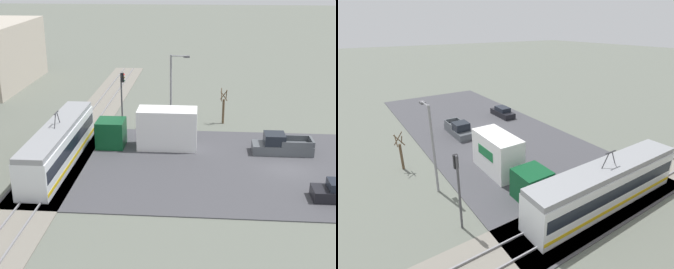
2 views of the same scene
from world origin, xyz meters
TOP-DOWN VIEW (x-y plane):
  - ground_plane at (0.00, 0.00)m, footprint 320.00×320.00m
  - road_surface at (0.00, 0.00)m, footprint 17.07×42.64m
  - rail_bed at (0.00, 18.92)m, footprint 75.44×4.40m
  - light_rail_tram at (-0.39, 18.92)m, footprint 14.31×2.55m
  - box_truck at (3.84, 11.40)m, footprint 2.54×9.10m
  - pickup_truck at (3.29, -0.03)m, footprint 1.94×5.27m
  - traffic_light_pole at (9.88, 15.26)m, footprint 0.28×0.47m
  - street_tree at (11.31, 4.83)m, footprint 0.91×0.75m
  - street_lamp_near_crossing at (9.76, 10.04)m, footprint 0.36×1.95m

SIDE VIEW (x-z plane):
  - ground_plane at x=0.00m, z-range 0.00..0.00m
  - road_surface at x=0.00m, z-range 0.00..0.08m
  - rail_bed at x=0.00m, z-range -0.06..0.16m
  - pickup_truck at x=3.29m, z-range -0.14..1.67m
  - light_rail_tram at x=-0.39m, z-range -0.53..3.94m
  - street_tree at x=11.31m, z-range -0.17..3.60m
  - box_truck at x=3.84m, z-range -0.06..3.61m
  - traffic_light_pole at x=9.88m, z-range 0.80..6.39m
  - street_lamp_near_crossing at x=9.76m, z-range 0.62..8.15m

